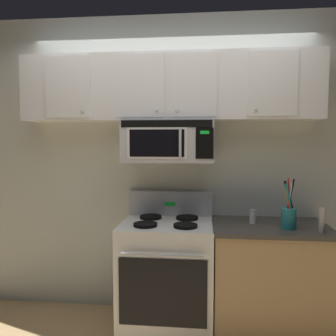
% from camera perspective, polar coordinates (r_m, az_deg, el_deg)
% --- Properties ---
extents(back_wall, '(5.20, 0.10, 2.70)m').
position_cam_1_polar(back_wall, '(3.21, 0.56, 0.42)').
color(back_wall, silver).
rests_on(back_wall, ground_plane).
extents(stove_range, '(0.76, 0.69, 1.12)m').
position_cam_1_polar(stove_range, '(3.05, -0.13, -16.87)').
color(stove_range, white).
rests_on(stove_range, ground_plane).
extents(over_range_microwave, '(0.76, 0.43, 0.35)m').
position_cam_1_polar(over_range_microwave, '(2.95, 0.10, 4.44)').
color(over_range_microwave, '#B7BABF').
extents(upper_cabinets, '(2.50, 0.36, 0.55)m').
position_cam_1_polar(upper_cabinets, '(3.02, 0.17, 13.01)').
color(upper_cabinets, silver).
extents(counter_segment, '(0.93, 0.65, 0.90)m').
position_cam_1_polar(counter_segment, '(3.09, 16.29, -17.07)').
color(counter_segment, tan).
rests_on(counter_segment, ground_plane).
extents(utensil_crock_teal, '(0.11, 0.11, 0.39)m').
position_cam_1_polar(utensil_crock_teal, '(2.85, 19.28, -7.34)').
color(utensil_crock_teal, teal).
rests_on(utensil_crock_teal, counter_segment).
extents(salt_shaker, '(0.05, 0.05, 0.11)m').
position_cam_1_polar(salt_shaker, '(2.95, 13.79, -7.80)').
color(salt_shaker, white).
rests_on(salt_shaker, counter_segment).
extents(pepper_mill, '(0.05, 0.05, 0.19)m').
position_cam_1_polar(pepper_mill, '(2.84, 24.06, -7.79)').
color(pepper_mill, '#B7B2A8').
rests_on(pepper_mill, counter_segment).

